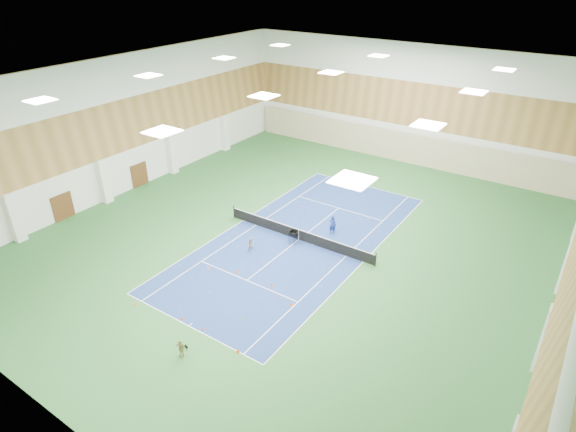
{
  "coord_description": "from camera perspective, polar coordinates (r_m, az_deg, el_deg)",
  "views": [
    {
      "loc": [
        17.11,
        -26.69,
        19.09
      ],
      "look_at": [
        -0.76,
        -0.34,
        2.0
      ],
      "focal_mm": 30.0,
      "sensor_mm": 36.0,
      "label": 1
    }
  ],
  "objects": [
    {
      "name": "cone_svc_d",
      "position": [
        30.38,
        0.41,
        -10.4
      ],
      "size": [
        0.23,
        0.23,
        0.25
      ],
      "primitive_type": "cone",
      "color": "orange",
      "rests_on": "ground"
    },
    {
      "name": "tennis_net",
      "position": [
        36.73,
        1.28,
        -2.1
      ],
      "size": [
        12.8,
        0.1,
        1.1
      ],
      "primitive_type": null,
      "color": "black",
      "rests_on": "ground"
    },
    {
      "name": "wood_cladding",
      "position": [
        33.59,
        1.41,
        8.94
      ],
      "size": [
        36.0,
        40.0,
        8.0
      ],
      "primitive_type": null,
      "color": "#A4763D",
      "rests_on": "room_shell"
    },
    {
      "name": "cone_svc_b",
      "position": [
        33.45,
        -6.09,
        -6.5
      ],
      "size": [
        0.22,
        0.22,
        0.24
      ],
      "primitive_type": "cone",
      "color": "#E7530C",
      "rests_on": "ground"
    },
    {
      "name": "cone_base_c",
      "position": [
        29.16,
        -10.01,
        -12.95
      ],
      "size": [
        0.17,
        0.17,
        0.19
      ],
      "primitive_type": "cone",
      "color": "#ED440C",
      "rests_on": "ground"
    },
    {
      "name": "child_court",
      "position": [
        35.37,
        -4.45,
        -3.46
      ],
      "size": [
        0.63,
        0.54,
        1.12
      ],
      "primitive_type": "imported",
      "rotation": [
        0.0,
        0.0,
        0.23
      ],
      "color": "#96959E",
      "rests_on": "ground"
    },
    {
      "name": "ceiling_light_grid",
      "position": [
        32.5,
        1.5,
        15.47
      ],
      "size": [
        21.4,
        25.4,
        0.06
      ],
      "primitive_type": null,
      "color": "white",
      "rests_on": "room_shell"
    },
    {
      "name": "back_curtain",
      "position": [
        52.49,
        13.24,
        8.01
      ],
      "size": [
        35.4,
        0.16,
        3.2
      ],
      "primitive_type": "cube",
      "color": "#C6B793",
      "rests_on": "ground"
    },
    {
      "name": "door_left_a",
      "position": [
        43.59,
        -25.12,
        1.0
      ],
      "size": [
        0.08,
        1.8,
        2.2
      ],
      "primitive_type": "cube",
      "color": "#593319",
      "rests_on": "ground"
    },
    {
      "name": "ball_cart",
      "position": [
        36.35,
        0.65,
        -2.52
      ],
      "size": [
        0.63,
        0.63,
        1.01
      ],
      "primitive_type": null,
      "rotation": [
        0.0,
        0.0,
        0.09
      ],
      "color": "black",
      "rests_on": "ground"
    },
    {
      "name": "child_apron",
      "position": [
        27.46,
        -12.61,
        -15.06
      ],
      "size": [
        0.7,
        0.37,
        1.14
      ],
      "primitive_type": "imported",
      "rotation": [
        0.0,
        0.0,
        0.15
      ],
      "color": "tan",
      "rests_on": "ground"
    },
    {
      "name": "cone_base_a",
      "position": [
        31.91,
        -17.71,
        -9.88
      ],
      "size": [
        0.18,
        0.18,
        0.2
      ],
      "primitive_type": "cone",
      "color": "#FF420D",
      "rests_on": "ground"
    },
    {
      "name": "cone_base_d",
      "position": [
        27.52,
        -5.95,
        -15.55
      ],
      "size": [
        0.22,
        0.22,
        0.24
      ],
      "primitive_type": "cone",
      "color": "#F34D0C",
      "rests_on": "ground"
    },
    {
      "name": "cone_svc_c",
      "position": [
        32.05,
        -1.93,
        -8.11
      ],
      "size": [
        0.2,
        0.2,
        0.22
      ],
      "primitive_type": "cone",
      "color": "#FF620D",
      "rests_on": "ground"
    },
    {
      "name": "court_surface",
      "position": [
        37.0,
        1.27,
        -2.83
      ],
      "size": [
        10.97,
        23.77,
        0.01
      ],
      "primitive_type": "cube",
      "color": "navy",
      "rests_on": "ground"
    },
    {
      "name": "ground",
      "position": [
        37.01,
        1.27,
        -2.84
      ],
      "size": [
        40.0,
        40.0,
        0.0
      ],
      "primitive_type": "plane",
      "color": "#29602C",
      "rests_on": "ground"
    },
    {
      "name": "cone_svc_a",
      "position": [
        34.08,
        -9.46,
        -6.07
      ],
      "size": [
        0.19,
        0.19,
        0.21
      ],
      "primitive_type": "cone",
      "color": "#FF640D",
      "rests_on": "ground"
    },
    {
      "name": "door_left_b",
      "position": [
        47.57,
        -17.19,
        4.7
      ],
      "size": [
        0.08,
        1.8,
        2.2
      ],
      "primitive_type": "cube",
      "color": "#593319",
      "rests_on": "ground"
    },
    {
      "name": "room_shell",
      "position": [
        34.3,
        1.37,
        5.78
      ],
      "size": [
        36.0,
        40.0,
        12.0
      ],
      "primitive_type": null,
      "color": "white",
      "rests_on": "ground"
    },
    {
      "name": "tennis_balls_scatter",
      "position": [
        36.98,
        1.27,
        -2.77
      ],
      "size": [
        10.57,
        22.77,
        0.07
      ],
      "primitive_type": null,
      "color": "#BAD925",
      "rests_on": "ground"
    },
    {
      "name": "cone_base_b",
      "position": [
        30.07,
        -12.43,
        -11.72
      ],
      "size": [
        0.2,
        0.2,
        0.23
      ],
      "primitive_type": "cone",
      "color": "red",
      "rests_on": "ground"
    },
    {
      "name": "coach",
      "position": [
        37.62,
        5.31,
        -1.01
      ],
      "size": [
        0.59,
        0.4,
        1.58
      ],
      "primitive_type": "imported",
      "rotation": [
        0.0,
        0.0,
        3.18
      ],
      "color": "navy",
      "rests_on": "ground"
    }
  ]
}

